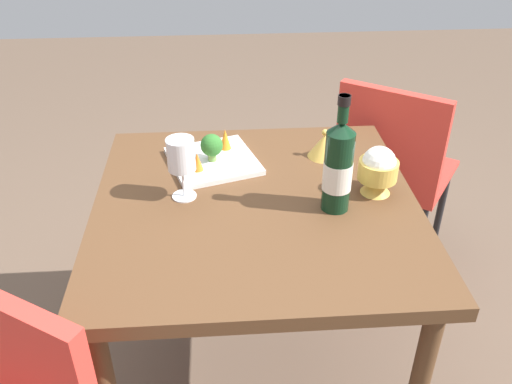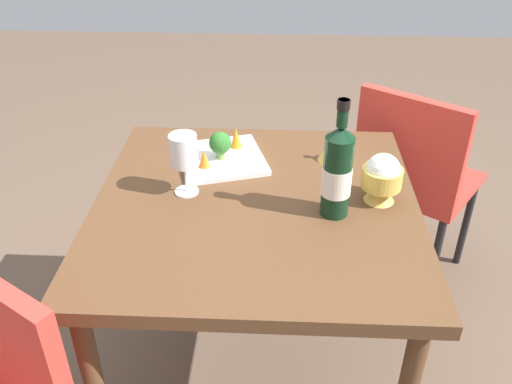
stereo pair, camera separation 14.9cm
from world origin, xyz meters
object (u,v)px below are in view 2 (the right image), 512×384
serving_plate (222,159)px  carrot_garnish_right (204,158)px  rice_bowl_lid (334,150)px  broccoli_floret (220,144)px  wine_bottle (337,172)px  wine_glass (184,152)px  rice_bowl (382,177)px  carrot_garnish_left (236,138)px  chair_by_wall (412,172)px

serving_plate → carrot_garnish_right: carrot_garnish_right is taller
rice_bowl_lid → broccoli_floret: broccoli_floret is taller
wine_bottle → wine_glass: bearing=-101.5°
rice_bowl → rice_bowl_lid: rice_bowl is taller
serving_plate → carrot_garnish_right: bearing=-34.7°
wine_bottle → rice_bowl_lid: bearing=176.0°
wine_glass → rice_bowl: wine_glass is taller
carrot_garnish_left → carrot_garnish_right: (0.13, -0.08, -0.00)m
chair_by_wall → carrot_garnish_left: (0.25, -0.64, 0.25)m
chair_by_wall → rice_bowl_lid: bearing=-103.3°
chair_by_wall → carrot_garnish_left: chair_by_wall is taller
chair_by_wall → rice_bowl_lid: (0.29, -0.33, 0.24)m
rice_bowl → broccoli_floret: (-0.19, -0.46, -0.01)m
serving_plate → rice_bowl_lid: bearing=93.3°
rice_bowl → serving_plate: size_ratio=0.45×
wine_bottle → wine_glass: 0.42m
rice_bowl → wine_bottle: bearing=-62.2°
rice_bowl_lid → carrot_garnish_left: 0.31m
wine_bottle → carrot_garnish_right: 0.43m
chair_by_wall → carrot_garnish_right: 0.85m
rice_bowl_lid → carrot_garnish_right: (0.09, -0.39, 0.01)m
carrot_garnish_left → rice_bowl_lid: bearing=81.7°
wine_bottle → carrot_garnish_right: bearing=-118.4°
rice_bowl → wine_glass: bearing=-91.6°
carrot_garnish_right → broccoli_floret: bearing=142.1°
rice_bowl → rice_bowl_lid: bearing=-153.4°
wine_bottle → rice_bowl: 0.16m
wine_glass → carrot_garnish_left: bearing=153.9°
wine_bottle → rice_bowl_lid: 0.30m
rice_bowl_lid → carrot_garnish_right: 0.40m
rice_bowl → serving_plate: (-0.20, -0.46, -0.07)m
wine_glass → rice_bowl_lid: wine_glass is taller
rice_bowl → carrot_garnish_right: rice_bowl is taller
rice_bowl_lid → serving_plate: size_ratio=0.32×
wine_glass → broccoli_floret: wine_glass is taller
wine_glass → serving_plate: (-0.18, 0.08, -0.12)m
carrot_garnish_right → wine_glass: bearing=-17.1°
wine_bottle → rice_bowl_lid: (-0.29, 0.02, -0.09)m
chair_by_wall → broccoli_floret: chair_by_wall is taller
chair_by_wall → wine_glass: size_ratio=4.75×
chair_by_wall → wine_glass: (0.49, -0.76, 0.33)m
rice_bowl_lid → carrot_garnish_right: size_ratio=1.75×
chair_by_wall → serving_plate: 0.77m
chair_by_wall → serving_plate: chair_by_wall is taller
chair_by_wall → wine_glass: bearing=-111.7°
wine_glass → carrot_garnish_right: 0.15m
rice_bowl → broccoli_floret: rice_bowl is taller
wine_bottle → rice_bowl: bearing=117.8°
serving_plate → carrot_garnish_right: (0.07, -0.04, 0.04)m
serving_plate → broccoli_floret: broccoli_floret is taller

